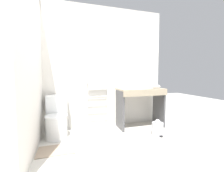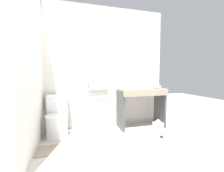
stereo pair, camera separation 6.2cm
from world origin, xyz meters
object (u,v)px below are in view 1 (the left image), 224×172
object	(u,v)px
sink_basin	(142,86)
cup_near_wall	(120,86)
cup_near_edge	(126,86)
toilet	(57,119)
hair_dryer	(156,87)
trash_bin	(158,128)
towel_radiator	(98,93)

from	to	relation	value
sink_basin	cup_near_wall	size ratio (longest dim) A/B	3.29
cup_near_edge	toilet	bearing A→B (deg)	-173.88
hair_dryer	cup_near_wall	bearing A→B (deg)	160.58
sink_basin	trash_bin	world-z (taller)	sink_basin
cup_near_edge	towel_radiator	bearing A→B (deg)	168.89
toilet	towel_radiator	xyz separation A→B (m)	(0.84, 0.28, 0.43)
sink_basin	hair_dryer	size ratio (longest dim) A/B	1.54
trash_bin	sink_basin	bearing A→B (deg)	95.33
toilet	sink_basin	world-z (taller)	sink_basin
towel_radiator	hair_dryer	xyz separation A→B (m)	(1.25, -0.32, 0.14)
cup_near_edge	hair_dryer	world-z (taller)	cup_near_edge
toilet	trash_bin	size ratio (longest dim) A/B	2.53
cup_near_wall	trash_bin	world-z (taller)	cup_near_wall
toilet	cup_near_edge	bearing A→B (deg)	6.12
toilet	cup_near_wall	world-z (taller)	cup_near_wall
trash_bin	hair_dryer	bearing A→B (deg)	62.41
trash_bin	toilet	bearing A→B (deg)	165.48
cup_near_edge	trash_bin	size ratio (longest dim) A/B	0.34
toilet	towel_radiator	distance (m)	0.98
toilet	cup_near_edge	size ratio (longest dim) A/B	7.52
toilet	trash_bin	xyz separation A→B (m)	(1.86, -0.48, -0.20)
towel_radiator	sink_basin	bearing A→B (deg)	-12.37
toilet	hair_dryer	world-z (taller)	hair_dryer
towel_radiator	sink_basin	distance (m)	1.00
towel_radiator	trash_bin	bearing A→B (deg)	-36.59
sink_basin	cup_near_edge	size ratio (longest dim) A/B	3.22
towel_radiator	toilet	bearing A→B (deg)	-161.68
cup_near_edge	hair_dryer	bearing A→B (deg)	-17.79
towel_radiator	cup_near_edge	world-z (taller)	towel_radiator
toilet	cup_near_wall	distance (m)	1.48
toilet	trash_bin	world-z (taller)	toilet
toilet	trash_bin	bearing A→B (deg)	-14.52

